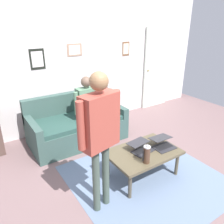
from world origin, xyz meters
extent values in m
plane|color=#735959|center=(0.00, 0.00, 0.00)|extent=(7.68, 7.68, 0.00)
cube|color=slate|center=(-0.09, 0.15, 0.00)|extent=(2.10, 2.04, 0.01)
cube|color=silver|center=(0.00, -2.20, 1.35)|extent=(7.04, 0.10, 2.70)
cube|color=#A07C65|center=(-0.08, -2.15, 1.64)|extent=(0.32, 0.02, 0.25)
cube|color=silver|center=(-0.08, -2.14, 1.64)|extent=(0.24, 0.00, 0.19)
cube|color=brown|center=(-1.36, -2.15, 1.58)|extent=(0.19, 0.02, 0.31)
cube|color=beige|center=(-1.36, -2.14, 1.58)|extent=(0.15, 0.00, 0.24)
cube|color=black|center=(0.68, -2.15, 1.53)|extent=(0.28, 0.02, 0.38)
cube|color=silver|center=(0.68, -2.14, 1.53)|extent=(0.21, 0.00, 0.29)
cube|color=silver|center=(-2.35, -2.11, 1.02)|extent=(0.82, 0.05, 2.05)
sphere|color=tan|center=(-2.04, -2.07, 1.02)|extent=(0.06, 0.06, 0.06)
cube|color=#36504A|center=(0.26, -1.45, 0.21)|extent=(1.78, 0.91, 0.42)
cube|color=#27463F|center=(0.26, -1.43, 0.46)|extent=(1.54, 0.83, 0.08)
cube|color=#36504A|center=(0.26, -1.84, 0.65)|extent=(1.78, 0.14, 0.46)
cube|color=#36504A|center=(-0.57, -1.45, 0.52)|extent=(0.12, 0.91, 0.20)
cube|color=#36504A|center=(1.09, -1.45, 0.52)|extent=(0.12, 0.91, 0.20)
cube|color=brown|center=(-0.09, 0.05, 0.40)|extent=(1.04, 0.69, 0.04)
cylinder|color=brown|center=(-0.54, 0.32, 0.19)|extent=(0.05, 0.05, 0.38)
cylinder|color=#4B4436|center=(0.35, 0.32, 0.19)|extent=(0.05, 0.05, 0.38)
cylinder|color=brown|center=(-0.54, -0.22, 0.19)|extent=(0.05, 0.05, 0.38)
cylinder|color=brown|center=(0.35, -0.22, 0.19)|extent=(0.05, 0.05, 0.38)
cube|color=#28282D|center=(-0.09, 0.05, 0.43)|extent=(0.35, 0.24, 0.01)
cube|color=black|center=(-0.08, 0.03, 0.44)|extent=(0.29, 0.16, 0.00)
cube|color=#28282D|center=(-0.07, -0.05, 0.53)|extent=(0.35, 0.23, 0.01)
cube|color=white|center=(-0.07, -0.05, 0.53)|extent=(0.31, 0.21, 0.01)
cube|color=#28282D|center=(-0.42, 0.15, 0.43)|extent=(0.33, 0.25, 0.01)
cube|color=black|center=(-0.42, 0.13, 0.44)|extent=(0.27, 0.15, 0.00)
cube|color=#28282D|center=(-0.43, 0.05, 0.55)|extent=(0.33, 0.23, 0.03)
cube|color=white|center=(-0.43, 0.05, 0.55)|extent=(0.29, 0.21, 0.03)
cylinder|color=#4C3323|center=(0.05, 0.28, 0.54)|extent=(0.09, 0.09, 0.23)
cylinder|color=#B7B7BC|center=(0.05, 0.28, 0.67)|extent=(0.09, 0.09, 0.02)
sphere|color=#B2B2B7|center=(0.05, 0.28, 0.69)|extent=(0.03, 0.03, 0.03)
cube|color=black|center=(0.12, 0.28, 0.55)|extent=(0.01, 0.01, 0.16)
cylinder|color=#414F46|center=(0.81, 0.26, 0.44)|extent=(0.09, 0.09, 0.88)
cylinder|color=#414F46|center=(0.66, 0.22, 0.44)|extent=(0.09, 0.09, 0.88)
cube|color=#9C4135|center=(0.74, 0.24, 1.20)|extent=(0.47, 0.29, 0.63)
cylinder|color=#9C4135|center=(0.99, 0.30, 1.23)|extent=(0.10, 0.10, 0.53)
cylinder|color=#9C4135|center=(0.48, 0.18, 1.23)|extent=(0.10, 0.10, 0.53)
sphere|color=#8D6846|center=(0.74, 0.24, 1.64)|extent=(0.20, 0.20, 0.20)
cylinder|color=#363045|center=(0.00, -0.99, 0.25)|extent=(0.10, 0.10, 0.50)
cylinder|color=#363045|center=(0.17, -0.99, 0.25)|extent=(0.10, 0.10, 0.50)
cylinder|color=#363045|center=(0.00, -1.17, 0.55)|extent=(0.12, 0.40, 0.12)
cylinder|color=#363045|center=(0.17, -1.17, 0.55)|extent=(0.12, 0.40, 0.12)
cube|color=#567B5F|center=(0.09, -1.35, 0.81)|extent=(0.37, 0.20, 0.52)
cylinder|color=#567B5F|center=(-0.15, -1.30, 0.84)|extent=(0.08, 0.08, 0.42)
cylinder|color=#567B5F|center=(0.32, -1.30, 0.84)|extent=(0.08, 0.08, 0.42)
sphere|color=brown|center=(0.09, -1.35, 1.19)|extent=(0.19, 0.19, 0.19)
camera|label=1|loc=(1.84, 2.16, 2.22)|focal=36.10mm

